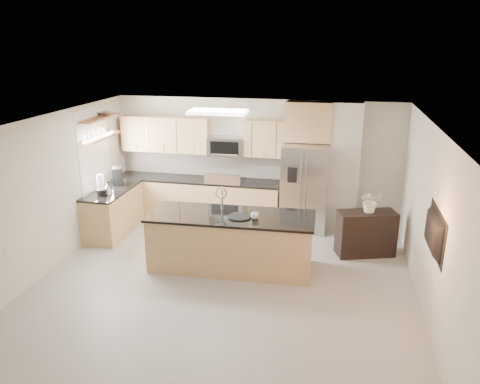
% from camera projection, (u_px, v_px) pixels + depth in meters
% --- Properties ---
extents(floor, '(6.50, 6.50, 0.00)m').
position_uv_depth(floor, '(219.00, 292.00, 7.30)').
color(floor, '#A19E99').
rests_on(floor, ground).
extents(ceiling, '(6.00, 6.50, 0.02)m').
position_uv_depth(ceiling, '(217.00, 127.00, 6.49)').
color(ceiling, white).
rests_on(ceiling, wall_back).
extents(wall_back, '(6.00, 0.02, 2.60)m').
position_uv_depth(wall_back, '(256.00, 161.00, 9.91)').
color(wall_back, silver).
rests_on(wall_back, floor).
extents(wall_front, '(6.00, 0.02, 2.60)m').
position_uv_depth(wall_front, '(121.00, 351.00, 3.87)').
color(wall_front, silver).
rests_on(wall_front, floor).
extents(wall_left, '(0.02, 6.50, 2.60)m').
position_uv_depth(wall_left, '(37.00, 200.00, 7.48)').
color(wall_left, silver).
rests_on(wall_left, floor).
extents(wall_right, '(0.02, 6.50, 2.60)m').
position_uv_depth(wall_right, '(434.00, 230.00, 6.30)').
color(wall_right, silver).
rests_on(wall_right, floor).
extents(back_counter, '(3.55, 0.66, 1.44)m').
position_uv_depth(back_counter, '(198.00, 199.00, 10.11)').
color(back_counter, tan).
rests_on(back_counter, floor).
extents(left_counter, '(0.66, 1.50, 0.92)m').
position_uv_depth(left_counter, '(113.00, 211.00, 9.40)').
color(left_counter, tan).
rests_on(left_counter, floor).
extents(range, '(0.76, 0.64, 1.14)m').
position_uv_depth(range, '(226.00, 201.00, 9.98)').
color(range, black).
rests_on(range, floor).
extents(upper_cabinets, '(3.50, 0.33, 0.75)m').
position_uv_depth(upper_cabinets, '(195.00, 135.00, 9.85)').
color(upper_cabinets, tan).
rests_on(upper_cabinets, wall_back).
extents(microwave, '(0.76, 0.40, 0.40)m').
position_uv_depth(microwave, '(227.00, 146.00, 9.74)').
color(microwave, '#AAABAD').
rests_on(microwave, upper_cabinets).
extents(refrigerator, '(0.92, 0.78, 1.78)m').
position_uv_depth(refrigerator, '(304.00, 187.00, 9.48)').
color(refrigerator, '#AAABAD').
rests_on(refrigerator, floor).
extents(partition_column, '(0.60, 0.30, 2.60)m').
position_uv_depth(partition_column, '(344.00, 167.00, 9.42)').
color(partition_column, silver).
rests_on(partition_column, floor).
extents(window, '(0.04, 1.15, 1.65)m').
position_uv_depth(window, '(93.00, 153.00, 9.09)').
color(window, white).
rests_on(window, wall_left).
extents(shelf_lower, '(0.30, 1.20, 0.04)m').
position_uv_depth(shelf_lower, '(101.00, 137.00, 9.06)').
color(shelf_lower, brown).
rests_on(shelf_lower, wall_left).
extents(shelf_upper, '(0.30, 1.20, 0.04)m').
position_uv_depth(shelf_upper, '(99.00, 118.00, 8.94)').
color(shelf_upper, brown).
rests_on(shelf_upper, wall_left).
extents(ceiling_fixture, '(1.00, 0.50, 0.06)m').
position_uv_depth(ceiling_fixture, '(218.00, 112.00, 8.07)').
color(ceiling_fixture, white).
rests_on(ceiling_fixture, ceiling).
extents(island, '(2.82, 1.10, 1.39)m').
position_uv_depth(island, '(231.00, 241.00, 7.95)').
color(island, tan).
rests_on(island, floor).
extents(credenza, '(1.11, 0.72, 0.82)m').
position_uv_depth(credenza, '(366.00, 233.00, 8.46)').
color(credenza, black).
rests_on(credenza, floor).
extents(cup, '(0.17, 0.17, 0.10)m').
position_uv_depth(cup, '(255.00, 216.00, 7.62)').
color(cup, white).
rests_on(cup, island).
extents(platter, '(0.51, 0.51, 0.02)m').
position_uv_depth(platter, '(240.00, 217.00, 7.70)').
color(platter, black).
rests_on(platter, island).
extents(blender, '(0.18, 0.18, 0.42)m').
position_uv_depth(blender, '(101.00, 187.00, 8.84)').
color(blender, black).
rests_on(blender, left_counter).
extents(kettle, '(0.20, 0.20, 0.25)m').
position_uv_depth(kettle, '(107.00, 188.00, 9.00)').
color(kettle, '#AAABAD').
rests_on(kettle, left_counter).
extents(coffee_maker, '(0.26, 0.28, 0.35)m').
position_uv_depth(coffee_maker, '(117.00, 177.00, 9.53)').
color(coffee_maker, black).
rests_on(coffee_maker, left_counter).
extents(bowl, '(0.48, 0.48, 0.09)m').
position_uv_depth(bowl, '(105.00, 113.00, 9.16)').
color(bowl, '#AAABAD').
rests_on(bowl, shelf_upper).
extents(flower_vase, '(0.64, 0.58, 0.61)m').
position_uv_depth(flower_vase, '(371.00, 196.00, 8.24)').
color(flower_vase, white).
rests_on(flower_vase, credenza).
extents(television, '(0.14, 1.08, 0.62)m').
position_uv_depth(television, '(430.00, 232.00, 6.12)').
color(television, black).
rests_on(television, wall_right).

